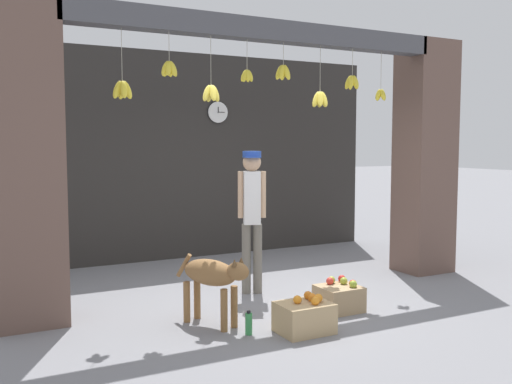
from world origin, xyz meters
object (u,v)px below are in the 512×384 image
shopkeeper (252,209)px  water_bottle (249,323)px  dog (213,276)px  fruit_crate_oranges (305,316)px  wall_clock (218,112)px  fruit_crate_apples (339,297)px

shopkeeper → water_bottle: shopkeeper is taller
dog → shopkeeper: bearing=109.5°
dog → fruit_crate_oranges: bearing=23.3°
shopkeeper → wall_clock: (0.61, 2.41, 1.30)m
fruit_crate_apples → water_bottle: bearing=-168.9°
dog → shopkeeper: 1.41m
dog → fruit_crate_apples: size_ratio=2.02×
dog → fruit_crate_apples: 1.48m
water_bottle → wall_clock: (1.33, 3.75, 2.23)m
shopkeeper → water_bottle: bearing=83.0°
dog → fruit_crate_oranges: size_ratio=1.75×
wall_clock → fruit_crate_oranges: bearing=-101.7°
dog → wall_clock: (1.52, 3.34, 1.83)m
fruit_crate_apples → wall_clock: size_ratio=1.23×
water_bottle → wall_clock: 4.56m
fruit_crate_apples → wall_clock: (0.10, 3.51, 2.19)m
fruit_crate_oranges → fruit_crate_apples: bearing=31.2°
fruit_crate_oranges → water_bottle: (-0.51, 0.19, -0.05)m
shopkeeper → fruit_crate_oranges: (-0.21, -1.53, -0.89)m
shopkeeper → water_bottle: 1.79m
dog → water_bottle: (0.19, -0.41, -0.40)m
wall_clock → shopkeeper: bearing=-104.2°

